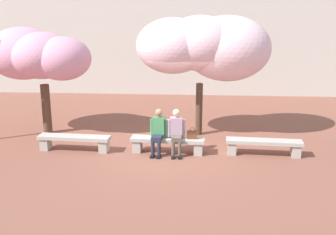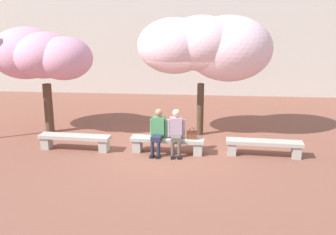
{
  "view_description": "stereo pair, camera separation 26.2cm",
  "coord_description": "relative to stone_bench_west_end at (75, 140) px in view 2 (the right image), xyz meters",
  "views": [
    {
      "loc": [
        0.76,
        -10.65,
        3.92
      ],
      "look_at": [
        0.0,
        0.2,
        1.0
      ],
      "focal_mm": 42.0,
      "sensor_mm": 36.0,
      "label": 1
    },
    {
      "loc": [
        1.02,
        -10.63,
        3.92
      ],
      "look_at": [
        0.0,
        0.2,
        1.0
      ],
      "focal_mm": 42.0,
      "sensor_mm": 36.0,
      "label": 2
    }
  ],
  "objects": [
    {
      "name": "cherry_tree_secondary",
      "position": [
        -1.57,
        1.71,
        2.26
      ],
      "size": [
        3.49,
        2.42,
        3.47
      ],
      "color": "#513828",
      "rests_on": "ground"
    },
    {
      "name": "cherry_tree_main",
      "position": [
        3.77,
        1.97,
        2.56
      ],
      "size": [
        4.27,
        2.64,
        3.85
      ],
      "color": "#473323",
      "rests_on": "ground"
    },
    {
      "name": "handbag",
      "position": [
        3.42,
        -0.01,
        0.27
      ],
      "size": [
        0.3,
        0.15,
        0.34
      ],
      "color": "brown",
      "rests_on": "stone_bench_near_west"
    },
    {
      "name": "person_seated_left",
      "position": [
        2.47,
        -0.05,
        0.39
      ],
      "size": [
        0.51,
        0.72,
        1.29
      ],
      "color": "black",
      "rests_on": "ground"
    },
    {
      "name": "stone_bench_west_end",
      "position": [
        0.0,
        0.0,
        0.0
      ],
      "size": [
        2.13,
        0.54,
        0.45
      ],
      "color": "#ADA89E",
      "rests_on": "ground"
    },
    {
      "name": "ground_plane",
      "position": [
        2.72,
        0.0,
        -0.31
      ],
      "size": [
        100.0,
        100.0,
        0.0
      ],
      "primitive_type": "plane",
      "color": "brown"
    },
    {
      "name": "stone_bench_near_west",
      "position": [
        2.72,
        0.0,
        0.0
      ],
      "size": [
        2.13,
        0.54,
        0.45
      ],
      "color": "#ADA89E",
      "rests_on": "ground"
    },
    {
      "name": "person_seated_right",
      "position": [
        2.98,
        -0.05,
        0.39
      ],
      "size": [
        0.51,
        0.7,
        1.29
      ],
      "color": "black",
      "rests_on": "ground"
    },
    {
      "name": "stone_bench_center",
      "position": [
        5.45,
        0.0,
        0.0
      ],
      "size": [
        2.13,
        0.54,
        0.45
      ],
      "color": "#ADA89E",
      "rests_on": "ground"
    }
  ]
}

